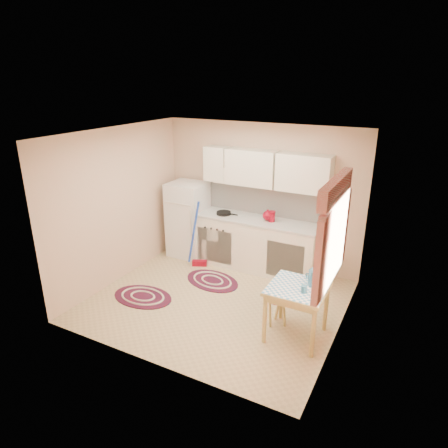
{
  "coord_description": "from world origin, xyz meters",
  "views": [
    {
      "loc": [
        2.55,
        -4.65,
        3.21
      ],
      "look_at": [
        -0.02,
        0.25,
        1.16
      ],
      "focal_mm": 32.0,
      "sensor_mm": 36.0,
      "label": 1
    }
  ],
  "objects_px": {
    "stool": "(277,311)",
    "table": "(296,312)",
    "fridge": "(188,220)",
    "base_cabinets": "(254,244)"
  },
  "relations": [
    {
      "from": "stool",
      "to": "table",
      "type": "bearing_deg",
      "value": -25.11
    },
    {
      "from": "fridge",
      "to": "base_cabinets",
      "type": "distance_m",
      "value": 1.35
    },
    {
      "from": "fridge",
      "to": "base_cabinets",
      "type": "height_order",
      "value": "fridge"
    },
    {
      "from": "fridge",
      "to": "stool",
      "type": "bearing_deg",
      "value": -31.29
    },
    {
      "from": "table",
      "to": "stool",
      "type": "distance_m",
      "value": 0.36
    },
    {
      "from": "base_cabinets",
      "to": "stool",
      "type": "xyz_separation_m",
      "value": [
        0.99,
        -1.46,
        -0.23
      ]
    },
    {
      "from": "fridge",
      "to": "base_cabinets",
      "type": "relative_size",
      "value": 0.62
    },
    {
      "from": "base_cabinets",
      "to": "table",
      "type": "bearing_deg",
      "value": -51.09
    },
    {
      "from": "fridge",
      "to": "stool",
      "type": "distance_m",
      "value": 2.76
    },
    {
      "from": "base_cabinets",
      "to": "stool",
      "type": "height_order",
      "value": "base_cabinets"
    }
  ]
}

